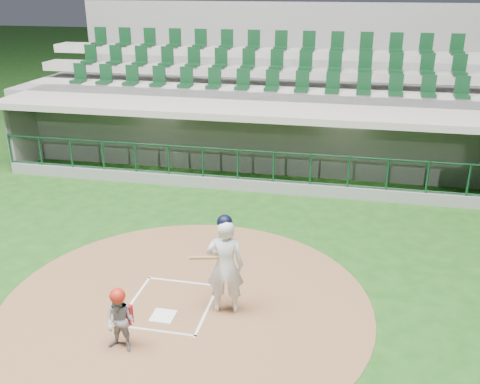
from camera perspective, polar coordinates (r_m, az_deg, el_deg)
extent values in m
plane|color=#184313|center=(10.92, -6.94, -11.03)|extent=(120.00, 120.00, 0.00)
cylinder|color=brown|center=(10.67, -5.73, -11.78)|extent=(7.20, 7.20, 0.01)
cube|color=white|center=(10.36, -8.19, -12.95)|extent=(0.43, 0.43, 0.02)
cube|color=white|center=(10.92, -11.26, -11.22)|extent=(0.05, 1.80, 0.01)
cube|color=white|center=(10.48, -3.49, -12.34)|extent=(0.05, 1.80, 0.01)
cube|color=white|center=(11.35, -6.06, -9.51)|extent=(1.55, 0.05, 0.01)
cube|color=silver|center=(10.02, -9.08, -14.38)|extent=(1.55, 0.05, 0.01)
cube|color=gray|center=(17.66, 0.82, 0.37)|extent=(15.00, 3.00, 0.10)
cube|color=gray|center=(18.71, 1.79, 6.11)|extent=(15.00, 0.20, 2.70)
cube|color=#A9A396|center=(18.53, 1.73, 6.76)|extent=(13.50, 0.04, 0.90)
cube|color=slate|center=(19.98, -20.88, 5.70)|extent=(0.20, 3.00, 2.70)
cube|color=gray|center=(16.60, 0.70, 9.26)|extent=(15.40, 3.50, 0.20)
cube|color=slate|center=(15.99, -0.24, 0.73)|extent=(15.00, 0.15, 0.40)
cube|color=black|center=(15.50, -0.25, 6.17)|extent=(15.00, 0.01, 0.95)
cube|color=brown|center=(18.53, 1.45, 2.31)|extent=(12.75, 0.40, 0.45)
cube|color=white|center=(17.67, -8.85, 9.34)|extent=(1.30, 0.35, 0.04)
cube|color=white|center=(16.57, 11.21, 8.37)|extent=(1.30, 0.35, 0.04)
imported|color=#AA1712|center=(19.82, -15.86, 4.49)|extent=(1.09, 0.73, 1.58)
imported|color=maroon|center=(18.49, -5.81, 4.12)|extent=(1.03, 0.60, 1.65)
imported|color=#A11118|center=(17.89, 6.82, 3.77)|extent=(0.92, 0.63, 1.83)
imported|color=#9D1210|center=(17.68, 13.47, 2.67)|extent=(1.49, 0.55, 1.58)
cube|color=slate|center=(20.21, 2.64, 8.16)|extent=(17.00, 6.50, 2.50)
cube|color=#A49E94|center=(18.52, 1.93, 10.56)|extent=(16.60, 0.95, 0.30)
cube|color=gray|center=(19.35, 2.45, 12.69)|extent=(16.60, 0.95, 0.30)
cube|color=#9B978C|center=(20.20, 2.95, 14.63)|extent=(16.60, 0.95, 0.30)
cube|color=slate|center=(23.21, 4.10, 13.35)|extent=(17.00, 0.25, 5.05)
imported|color=silver|center=(9.93, -1.60, -7.92)|extent=(0.77, 0.57, 1.91)
sphere|color=black|center=(9.52, -1.65, -3.24)|extent=(0.28, 0.28, 0.28)
cylinder|color=#A4854B|center=(9.64, -3.42, -7.01)|extent=(0.58, 0.79, 0.39)
imported|color=gray|center=(9.39, -12.68, -13.35)|extent=(0.59, 0.49, 1.11)
sphere|color=#B42013|center=(9.11, -12.94, -10.74)|extent=(0.26, 0.26, 0.26)
cube|color=maroon|center=(9.47, -12.33, -12.59)|extent=(0.32, 0.10, 0.35)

